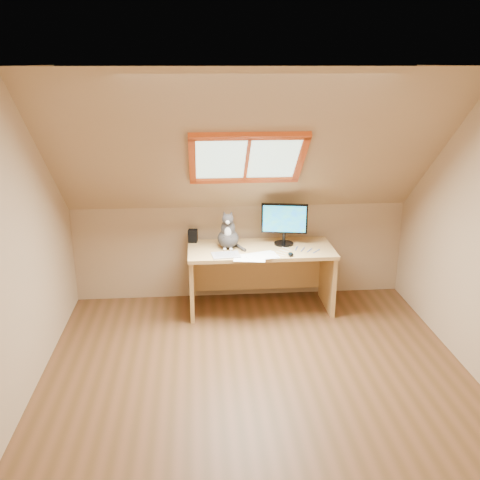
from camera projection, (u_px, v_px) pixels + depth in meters
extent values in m
plane|color=brown|center=(259.00, 385.00, 4.23)|extent=(3.50, 3.50, 0.00)
cube|color=tan|center=(311.00, 376.00, 2.19)|extent=(3.50, 0.02, 2.40)
cube|color=tan|center=(10.00, 248.00, 3.71)|extent=(0.02, 3.50, 2.40)
cube|color=tan|center=(240.00, 251.00, 5.72)|extent=(3.50, 0.02, 1.00)
cube|color=silver|center=(281.00, 67.00, 2.73)|extent=(3.50, 1.95, 0.02)
cube|color=tan|center=(248.00, 151.00, 4.61)|extent=(3.50, 1.56, 1.41)
cube|color=#B2E0CC|center=(247.00, 157.00, 4.71)|extent=(0.90, 0.53, 0.48)
cube|color=#BF3A12|center=(247.00, 157.00, 4.71)|extent=(1.02, 0.64, 0.59)
cube|color=tan|center=(261.00, 250.00, 5.34)|extent=(1.45, 0.64, 0.04)
cube|color=tan|center=(192.00, 282.00, 5.39)|extent=(0.04, 0.57, 0.63)
cube|color=tan|center=(327.00, 278.00, 5.50)|extent=(0.04, 0.57, 0.63)
cube|color=tan|center=(257.00, 270.00, 5.72)|extent=(1.35, 0.03, 0.44)
cylinder|color=black|center=(284.00, 244.00, 5.44)|extent=(0.20, 0.20, 0.02)
cylinder|color=black|center=(284.00, 238.00, 5.42)|extent=(0.03, 0.03, 0.11)
cube|color=black|center=(284.00, 218.00, 5.35)|extent=(0.46, 0.12, 0.30)
cube|color=#0237CA|center=(284.00, 219.00, 5.33)|extent=(0.42, 0.09, 0.27)
ellipsoid|color=#3B3734|center=(228.00, 238.00, 5.33)|extent=(0.23, 0.27, 0.18)
ellipsoid|color=#3B3734|center=(228.00, 229.00, 5.28)|extent=(0.15, 0.15, 0.20)
ellipsoid|color=silver|center=(228.00, 233.00, 5.23)|extent=(0.07, 0.04, 0.11)
ellipsoid|color=#3B3734|center=(228.00, 219.00, 5.20)|extent=(0.12, 0.11, 0.10)
sphere|color=silver|center=(228.00, 222.00, 5.17)|extent=(0.04, 0.04, 0.04)
cone|color=#3B3734|center=(224.00, 214.00, 5.21)|extent=(0.06, 0.06, 0.06)
cone|color=#3B3734|center=(231.00, 214.00, 5.21)|extent=(0.05, 0.05, 0.06)
cube|color=black|center=(193.00, 236.00, 5.50)|extent=(0.10, 0.10, 0.13)
cube|color=#B2B2B7|center=(226.00, 255.00, 5.12)|extent=(0.28, 0.22, 0.01)
ellipsoid|color=black|center=(291.00, 254.00, 5.12)|extent=(0.06, 0.10, 0.03)
cube|color=white|center=(259.00, 257.00, 5.08)|extent=(0.33, 0.27, 0.00)
cube|color=white|center=(259.00, 257.00, 5.08)|extent=(0.32, 0.24, 0.00)
cube|color=white|center=(259.00, 257.00, 5.08)|extent=(0.35, 0.30, 0.00)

